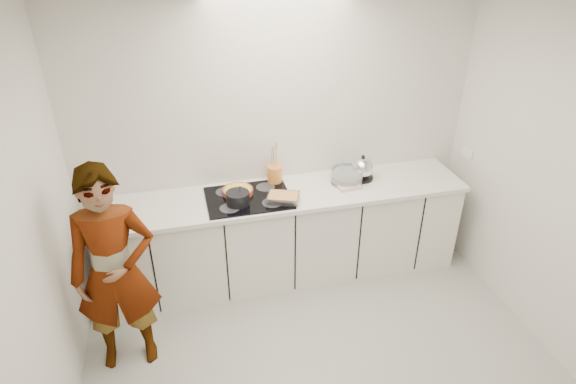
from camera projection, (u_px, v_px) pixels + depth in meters
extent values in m
cube|color=#A9A9A4|center=(328.00, 380.00, 3.61)|extent=(3.60, 3.20, 0.00)
cube|color=white|center=(351.00, 16.00, 2.32)|extent=(3.60, 3.20, 0.00)
cube|color=silver|center=(278.00, 138.00, 4.31)|extent=(3.60, 0.00, 2.60)
cube|color=silver|center=(20.00, 284.00, 2.58)|extent=(0.00, 3.20, 2.60)
cube|color=white|center=(468.00, 153.00, 4.58)|extent=(0.02, 0.15, 0.09)
cube|color=white|center=(287.00, 237.00, 4.47)|extent=(3.20, 0.58, 0.87)
cube|color=white|center=(287.00, 195.00, 4.25)|extent=(3.24, 0.64, 0.04)
cube|color=black|center=(248.00, 198.00, 4.14)|extent=(0.72, 0.54, 0.01)
cylinder|color=#A44626|center=(238.00, 191.00, 4.19)|extent=(0.35, 0.35, 0.04)
cylinder|color=yellow|center=(238.00, 189.00, 4.18)|extent=(0.31, 0.31, 0.01)
cylinder|color=black|center=(238.00, 198.00, 4.02)|extent=(0.22, 0.22, 0.11)
cylinder|color=silver|center=(240.00, 192.00, 4.01)|extent=(0.02, 0.08, 0.17)
cube|color=silver|center=(283.00, 198.00, 4.08)|extent=(0.32, 0.28, 0.05)
cube|color=#E9AB6D|center=(283.00, 196.00, 4.07)|extent=(0.29, 0.25, 0.02)
cylinder|color=silver|center=(347.00, 176.00, 4.37)|extent=(0.33, 0.33, 0.13)
cylinder|color=white|center=(347.00, 178.00, 4.38)|extent=(0.28, 0.28, 0.06)
cube|color=white|center=(348.00, 186.00, 4.31)|extent=(0.21, 0.16, 0.03)
cylinder|color=black|center=(361.00, 178.00, 4.46)|extent=(0.22, 0.22, 0.02)
sphere|color=silver|center=(362.00, 168.00, 4.41)|extent=(0.22, 0.22, 0.21)
sphere|color=black|center=(363.00, 157.00, 4.35)|extent=(0.04, 0.04, 0.04)
cylinder|color=orange|center=(275.00, 174.00, 4.36)|extent=(0.17, 0.17, 0.17)
imported|color=white|center=(115.00, 273.00, 3.40)|extent=(0.61, 0.40, 1.66)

